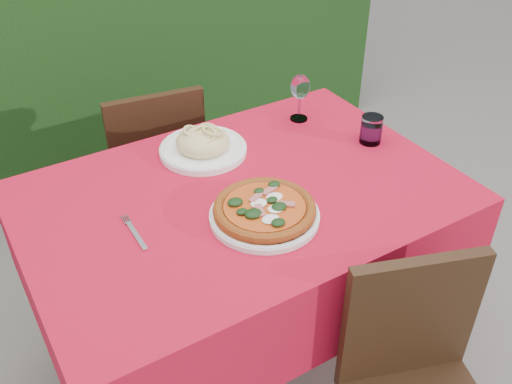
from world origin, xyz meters
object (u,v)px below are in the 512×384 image
chair_far (156,165)px  pasta_plate (203,145)px  wine_glass (300,89)px  chair_near (416,382)px  pizza_plate (265,211)px  fork (137,236)px  water_glass (371,131)px

chair_far → pasta_plate: size_ratio=2.90×
wine_glass → chair_far: bearing=135.4°
chair_near → chair_far: bearing=116.8°
chair_near → wine_glass: bearing=94.5°
pizza_plate → fork: 0.35m
chair_far → fork: 0.83m
chair_near → fork: 0.82m
chair_far → wine_glass: size_ratio=4.83×
pasta_plate → wine_glass: size_ratio=1.67×
pizza_plate → pasta_plate: pasta_plate is taller
chair_near → pizza_plate: bearing=128.9°
chair_near → chair_far: 1.31m
chair_far → fork: size_ratio=4.59×
pasta_plate → fork: pasta_plate is taller
pizza_plate → pasta_plate: size_ratio=1.08×
pizza_plate → wine_glass: wine_glass is taller
pizza_plate → water_glass: size_ratio=3.24×
chair_far → pasta_plate: pasta_plate is taller
pizza_plate → water_glass: bearing=17.7°
pizza_plate → fork: size_ratio=1.71×
pizza_plate → wine_glass: bearing=45.8°
fork → water_glass: bearing=4.5°
wine_glass → fork: (-0.74, -0.31, -0.12)m
chair_far → fork: bearing=73.1°
chair_far → water_glass: (0.52, -0.65, 0.32)m
pizza_plate → wine_glass: size_ratio=1.80×
water_glass → pizza_plate: bearing=-162.3°
water_glass → wine_glass: size_ratio=0.55×
wine_glass → fork: size_ratio=0.95×
pasta_plate → fork: (-0.34, -0.28, -0.03)m
wine_glass → water_glass: bearing=-66.1°
chair_far → fork: (-0.33, -0.71, 0.28)m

